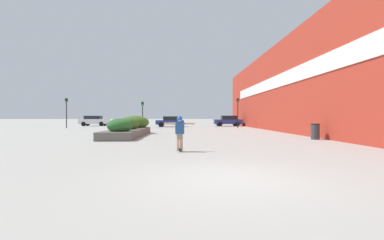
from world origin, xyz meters
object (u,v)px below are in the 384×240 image
object	(u,v)px
traffic_light_far_left	(66,108)
car_center_right	(94,121)
traffic_light_left	(143,110)
traffic_light_right	(238,108)
skateboard	(180,150)
trash_bin	(315,132)
skateboarder	(180,129)
car_leftmost	(228,121)
car_center_left	(289,121)
car_rightmost	(170,121)

from	to	relation	value
traffic_light_far_left	car_center_right	bearing A→B (deg)	81.07
traffic_light_left	traffic_light_right	size ratio (longest dim) A/B	0.88
skateboard	trash_bin	world-z (taller)	trash_bin
skateboarder	traffic_light_right	bearing A→B (deg)	60.22
car_leftmost	car_center_right	bearing A→B (deg)	85.13
skateboard	car_leftmost	distance (m)	28.55
skateboarder	car_center_left	xyz separation A→B (m)	(16.53, 28.70, -0.12)
traffic_light_left	traffic_light_right	distance (m)	12.11
traffic_light_far_left	traffic_light_right	bearing A→B (deg)	-2.04
car_center_left	car_leftmost	bearing A→B (deg)	95.78
skateboarder	car_center_right	xyz separation A→B (m)	(-13.76, 29.47, -0.10)
trash_bin	traffic_light_far_left	world-z (taller)	traffic_light_far_left
trash_bin	car_rightmost	world-z (taller)	car_rightmost
car_center_right	traffic_light_right	world-z (taller)	traffic_light_right
traffic_light_right	traffic_light_far_left	xyz separation A→B (m)	(-21.88, 0.78, 0.01)
car_center_left	traffic_light_right	world-z (taller)	traffic_light_right
trash_bin	car_center_right	bearing A→B (deg)	132.56
skateboarder	car_center_right	world-z (taller)	car_center_right
car_rightmost	traffic_light_right	size ratio (longest dim) A/B	1.04
skateboard	traffic_light_far_left	distance (m)	27.09
trash_bin	car_rightmost	bearing A→B (deg)	116.64
car_center_right	car_rightmost	bearing A→B (deg)	72.30
traffic_light_left	car_leftmost	bearing A→B (deg)	25.96
car_center_left	skateboard	bearing A→B (deg)	150.06
trash_bin	car_leftmost	world-z (taller)	car_leftmost
skateboarder	car_leftmost	size ratio (longest dim) A/B	0.34
trash_bin	skateboarder	bearing A→B (deg)	-148.20
skateboard	car_rightmost	size ratio (longest dim) A/B	0.17
car_leftmost	car_center_left	distance (m)	9.79
car_center_left	traffic_light_far_left	bearing A→B (deg)	101.14
trash_bin	car_leftmost	xyz separation A→B (m)	(-1.68, 22.46, 0.33)
skateboarder	traffic_light_right	distance (m)	22.91
car_center_left	skateboarder	bearing A→B (deg)	150.06
trash_bin	traffic_light_left	world-z (taller)	traffic_light_left
skateboarder	car_leftmost	distance (m)	28.54
skateboard	trash_bin	distance (m)	9.98
car_center_left	car_rightmost	xyz separation A→B (m)	(-18.28, -3.07, -0.03)
skateboard	traffic_light_left	bearing A→B (deg)	91.15
trash_bin	car_center_left	world-z (taller)	car_center_left
car_rightmost	traffic_light_far_left	distance (m)	13.58
skateboard	car_leftmost	world-z (taller)	car_leftmost
traffic_light_far_left	skateboarder	bearing A→B (deg)	-56.61
car_rightmost	traffic_light_far_left	size ratio (longest dim) A/B	1.04
traffic_light_right	skateboarder	bearing A→B (deg)	-107.91
car_center_left	traffic_light_right	size ratio (longest dim) A/B	1.20
skateboarder	car_center_right	bearing A→B (deg)	103.15
traffic_light_right	traffic_light_far_left	distance (m)	21.89
car_leftmost	car_rightmost	bearing A→B (deg)	103.71
car_center_right	skateboard	bearing A→B (deg)	25.02
car_center_right	car_center_left	bearing A→B (deg)	88.56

